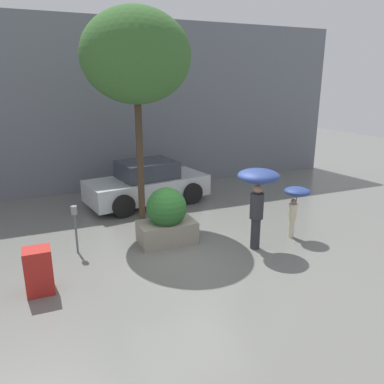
{
  "coord_description": "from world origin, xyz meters",
  "views": [
    {
      "loc": [
        -2.85,
        -7.21,
        3.88
      ],
      "look_at": [
        0.85,
        1.6,
        1.05
      ],
      "focal_mm": 35.0,
      "sensor_mm": 36.0,
      "label": 1
    }
  ],
  "objects": [
    {
      "name": "parked_car_near",
      "position": [
        0.37,
        4.26,
        0.65
      ],
      "size": [
        4.13,
        2.4,
        1.41
      ],
      "rotation": [
        0.0,
        0.0,
        1.74
      ],
      "color": "#B7BCC1",
      "rests_on": "ground"
    },
    {
      "name": "street_tree",
      "position": [
        -0.22,
        2.81,
        4.49
      ],
      "size": [
        2.87,
        2.87,
        5.72
      ],
      "color": "#423323",
      "rests_on": "ground"
    },
    {
      "name": "newspaper_box",
      "position": [
        -3.07,
        -0.25,
        0.45
      ],
      "size": [
        0.5,
        0.44,
        0.9
      ],
      "color": "#B2231E",
      "rests_on": "ground"
    },
    {
      "name": "ground_plane",
      "position": [
        0.0,
        0.0,
        0.0
      ],
      "size": [
        40.0,
        40.0,
        0.0
      ],
      "primitive_type": "plane",
      "color": "slate"
    },
    {
      "name": "person_child",
      "position": [
        3.07,
        0.1,
        1.05
      ],
      "size": [
        0.66,
        0.66,
        1.32
      ],
      "rotation": [
        0.0,
        0.0,
        0.11
      ],
      "color": "beige",
      "rests_on": "ground"
    },
    {
      "name": "building_facade",
      "position": [
        0.0,
        6.5,
        3.0
      ],
      "size": [
        18.0,
        0.3,
        6.0
      ],
      "color": "slate",
      "rests_on": "ground"
    },
    {
      "name": "parking_meter",
      "position": [
        -2.22,
        1.27,
        0.84
      ],
      "size": [
        0.14,
        0.14,
        1.16
      ],
      "color": "#595B60",
      "rests_on": "ground"
    },
    {
      "name": "person_adult",
      "position": [
        1.83,
        -0.05,
        1.53
      ],
      "size": [
        0.99,
        0.99,
        1.93
      ],
      "rotation": [
        0.0,
        0.0,
        0.94
      ],
      "color": "#2D2D33",
      "rests_on": "ground"
    },
    {
      "name": "planter_box",
      "position": [
        -0.07,
        1.02,
        0.66
      ],
      "size": [
        1.4,
        0.99,
        1.41
      ],
      "color": "gray",
      "rests_on": "ground"
    }
  ]
}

